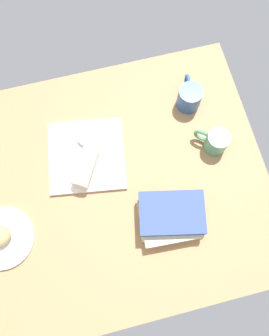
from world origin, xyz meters
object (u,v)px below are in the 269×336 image
Objects in this scene: coffee_mug at (189,97)px; round_plate at (3,238)px; second_mug at (216,141)px; breakfast_wrap at (86,165)px; book_stack at (171,217)px; sauce_cup at (86,138)px; square_plate at (87,156)px.

round_plate is at bearing 24.14° from coffee_mug.
second_mug is (-76.01, -14.09, 3.67)cm from round_plate.
breakfast_wrap is at bearing -152.49° from round_plate.
second_mug is (-21.85, -21.22, -0.02)cm from book_stack.
coffee_mug reaches higher than round_plate.
sauce_cup is 39.80cm from book_stack.
round_plate is 1.87× the size of second_mug.
round_plate is 42.61cm from sauce_cup.
square_plate is at bearing -51.84° from book_stack.
breakfast_wrap reaches higher than round_plate.
book_stack is at bearing 172.50° from round_plate.
round_plate is 1.38× the size of breakfast_wrap.
coffee_mug is at bearing -128.93° from breakfast_wrap.
coffee_mug reaches higher than book_stack.
square_plate is 2.40× the size of second_mug.
breakfast_wrap is 0.64× the size of book_stack.
second_mug reaches higher than breakfast_wrap.
coffee_mug is 18.61cm from second_mug.
square_plate is 1.13× the size of book_stack.
sauce_cup reaches higher than round_plate.
round_plate is 1.54× the size of coffee_mug.
second_mug reaches higher than round_plate.
sauce_cup is 39.25cm from coffee_mug.
square_plate is at bearing -8.82° from second_mug.
sauce_cup is at bearing -100.41° from square_plate.
coffee_mug is (-17.83, -39.39, 0.27)cm from book_stack.
round_plate is 77.39cm from second_mug.
square_plate is 35.83cm from book_stack.
round_plate is at bearing -7.50° from book_stack.
coffee_mug reaches higher than square_plate.
round_plate is 54.75cm from book_stack.
book_stack is 43.24cm from coffee_mug.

